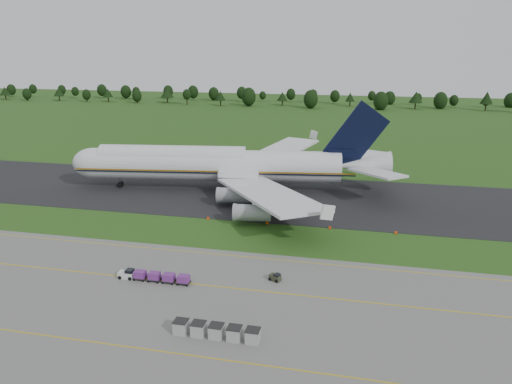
% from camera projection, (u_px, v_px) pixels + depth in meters
% --- Properties ---
extents(ground, '(600.00, 600.00, 0.00)m').
position_uv_depth(ground, '(239.00, 235.00, 98.73)').
color(ground, '#244A16').
rests_on(ground, ground).
extents(apron, '(300.00, 52.00, 0.06)m').
position_uv_depth(apron, '(175.00, 325.00, 66.89)').
color(apron, slate).
rests_on(apron, ground).
extents(taxiway, '(300.00, 40.00, 0.08)m').
position_uv_depth(taxiway, '(267.00, 195.00, 124.93)').
color(taxiway, black).
rests_on(taxiway, ground).
extents(apron_markings, '(300.00, 30.20, 0.01)m').
position_uv_depth(apron_markings, '(193.00, 300.00, 73.45)').
color(apron_markings, gold).
rests_on(apron_markings, apron).
extents(tree_line, '(523.84, 23.35, 11.55)m').
position_uv_depth(tree_line, '(363.00, 99.00, 297.84)').
color(tree_line, black).
rests_on(tree_line, ground).
extents(aircraft, '(83.63, 80.44, 23.39)m').
position_uv_depth(aircraft, '(221.00, 164.00, 128.56)').
color(aircraft, silver).
rests_on(aircraft, ground).
extents(baggage_train, '(11.99, 1.53, 1.47)m').
position_uv_depth(baggage_train, '(153.00, 276.00, 79.29)').
color(baggage_train, silver).
rests_on(baggage_train, apron).
extents(utility_cart, '(2.06, 1.69, 0.98)m').
position_uv_depth(utility_cart, '(275.00, 278.00, 79.50)').
color(utility_cart, '#2F3122').
rests_on(utility_cart, apron).
extents(uld_row, '(11.42, 1.82, 1.79)m').
position_uv_depth(uld_row, '(216.00, 331.00, 63.83)').
color(uld_row, '#999999').
rests_on(uld_row, apron).
extents(edge_markers, '(39.70, 0.30, 0.60)m').
position_uv_depth(edge_markers, '(298.00, 225.00, 103.40)').
color(edge_markers, '#FF4408').
rests_on(edge_markers, ground).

